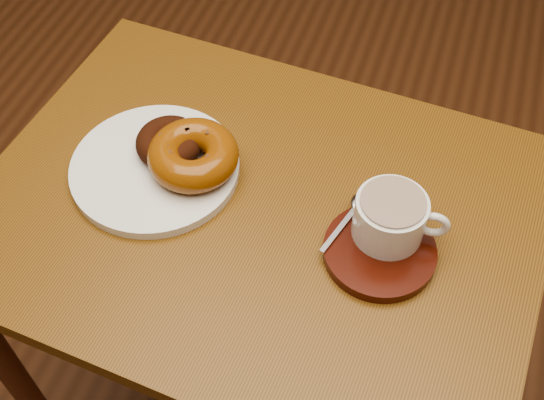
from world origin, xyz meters
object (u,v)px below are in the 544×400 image
(donut_plate, at_px, (155,168))
(coffee_cup, at_px, (391,217))
(saucer, at_px, (379,251))
(cafe_table, at_px, (259,252))

(donut_plate, distance_m, coffee_cup, 0.33)
(donut_plate, relative_size, saucer, 1.65)
(cafe_table, bearing_deg, donut_plate, 179.61)
(donut_plate, distance_m, saucer, 0.32)
(cafe_table, distance_m, saucer, 0.21)
(cafe_table, height_order, saucer, saucer)
(cafe_table, height_order, donut_plate, donut_plate)
(cafe_table, distance_m, coffee_cup, 0.23)
(donut_plate, bearing_deg, saucer, -7.09)
(donut_plate, xyz_separation_m, coffee_cup, (0.33, -0.01, 0.04))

